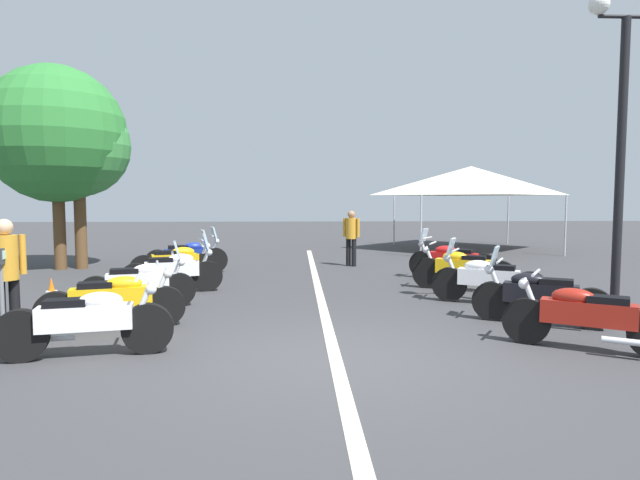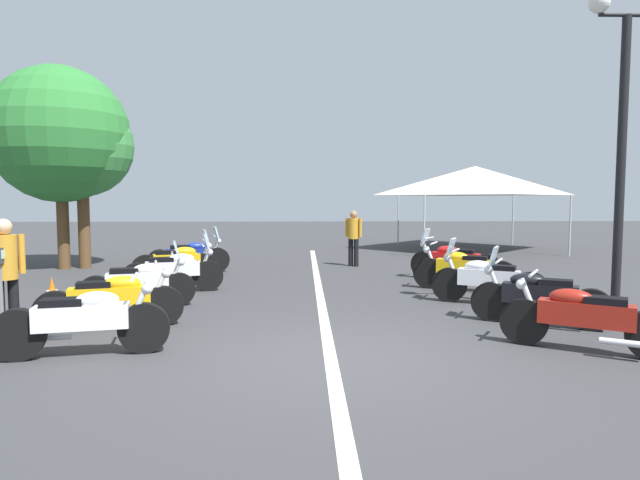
% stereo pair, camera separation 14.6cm
% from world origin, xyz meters
% --- Properties ---
extents(ground_plane, '(80.00, 80.00, 0.00)m').
position_xyz_m(ground_plane, '(0.00, 0.00, 0.00)').
color(ground_plane, '#38383A').
extents(lane_centre_stripe, '(18.08, 0.16, 0.01)m').
position_xyz_m(lane_centre_stripe, '(4.73, 0.00, 0.00)').
color(lane_centre_stripe, beige).
rests_on(lane_centre_stripe, ground_plane).
extents(motorcycle_left_row_0, '(0.72, 2.08, 1.00)m').
position_xyz_m(motorcycle_left_row_0, '(0.21, 3.05, 0.46)').
color(motorcycle_left_row_0, black).
rests_on(motorcycle_left_row_0, ground_plane).
extents(motorcycle_left_row_1, '(0.82, 2.11, 0.99)m').
position_xyz_m(motorcycle_left_row_1, '(1.67, 3.22, 0.45)').
color(motorcycle_left_row_1, black).
rests_on(motorcycle_left_row_1, ground_plane).
extents(motorcycle_left_row_2, '(0.76, 1.99, 1.19)m').
position_xyz_m(motorcycle_left_row_2, '(3.23, 3.28, 0.46)').
color(motorcycle_left_row_2, black).
rests_on(motorcycle_left_row_2, ground_plane).
extents(motorcycle_left_row_3, '(0.80, 2.04, 1.21)m').
position_xyz_m(motorcycle_left_row_3, '(4.79, 3.03, 0.47)').
color(motorcycle_left_row_3, black).
rests_on(motorcycle_left_row_3, ground_plane).
extents(motorcycle_left_row_4, '(0.89, 2.00, 1.22)m').
position_xyz_m(motorcycle_left_row_4, '(6.21, 3.28, 0.48)').
color(motorcycle_left_row_4, black).
rests_on(motorcycle_left_row_4, ground_plane).
extents(motorcycle_left_row_5, '(0.91, 2.06, 1.22)m').
position_xyz_m(motorcycle_left_row_5, '(7.68, 3.31, 0.47)').
color(motorcycle_left_row_5, black).
rests_on(motorcycle_left_row_5, ground_plane).
extents(motorcycle_right_row_0, '(1.22, 1.86, 0.99)m').
position_xyz_m(motorcycle_right_row_0, '(0.22, -3.25, 0.45)').
color(motorcycle_right_row_0, black).
rests_on(motorcycle_right_row_0, ground_plane).
extents(motorcycle_right_row_1, '(1.12, 1.88, 1.20)m').
position_xyz_m(motorcycle_right_row_1, '(1.66, -3.28, 0.46)').
color(motorcycle_right_row_1, black).
rests_on(motorcycle_right_row_1, ground_plane).
extents(motorcycle_right_row_2, '(1.12, 1.92, 1.22)m').
position_xyz_m(motorcycle_right_row_2, '(3.28, -3.05, 0.47)').
color(motorcycle_right_row_2, black).
rests_on(motorcycle_right_row_2, ground_plane).
extents(motorcycle_right_row_3, '(1.11, 2.03, 1.02)m').
position_xyz_m(motorcycle_right_row_3, '(4.82, -3.08, 0.47)').
color(motorcycle_right_row_3, black).
rests_on(motorcycle_right_row_3, ground_plane).
extents(motorcycle_right_row_4, '(1.33, 1.91, 1.23)m').
position_xyz_m(motorcycle_right_row_4, '(6.24, -3.26, 0.48)').
color(motorcycle_right_row_4, black).
rests_on(motorcycle_right_row_4, ground_plane).
extents(street_lamp_twin_globe, '(0.32, 1.22, 5.15)m').
position_xyz_m(street_lamp_twin_globe, '(2.01, -4.72, 3.49)').
color(street_lamp_twin_globe, black).
rests_on(street_lamp_twin_globe, ground_plane).
extents(parking_meter, '(0.18, 0.14, 1.29)m').
position_xyz_m(parking_meter, '(1.00, 4.49, 0.90)').
color(parking_meter, slate).
rests_on(parking_meter, ground_plane).
extents(traffic_cone_0, '(0.36, 0.36, 0.61)m').
position_xyz_m(traffic_cone_0, '(2.90, 4.69, 0.29)').
color(traffic_cone_0, orange).
rests_on(traffic_cone_0, ground_plane).
extents(bystander_0, '(0.39, 0.41, 1.68)m').
position_xyz_m(bystander_0, '(1.15, 4.50, 0.98)').
color(bystander_0, black).
rests_on(bystander_0, ground_plane).
extents(bystander_1, '(0.33, 0.46, 1.61)m').
position_xyz_m(bystander_1, '(9.04, -1.12, 0.94)').
color(bystander_1, black).
rests_on(bystander_1, ground_plane).
extents(roadside_tree_0, '(2.81, 2.81, 4.83)m').
position_xyz_m(roadside_tree_0, '(8.83, 6.50, 3.40)').
color(roadside_tree_0, brown).
rests_on(roadside_tree_0, ground_plane).
extents(roadside_tree_1, '(3.73, 3.73, 5.57)m').
position_xyz_m(roadside_tree_1, '(8.68, 7.02, 3.70)').
color(roadside_tree_1, brown).
rests_on(roadside_tree_1, ground_plane).
extents(event_tent, '(5.53, 5.53, 3.20)m').
position_xyz_m(event_tent, '(13.93, -6.21, 2.65)').
color(event_tent, beige).
rests_on(event_tent, ground_plane).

